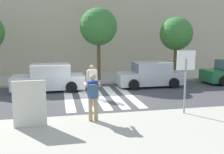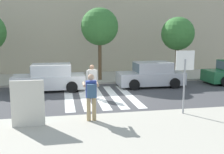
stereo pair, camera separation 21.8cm
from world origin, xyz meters
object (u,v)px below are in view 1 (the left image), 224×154
Objects in this scene: pedestrian_crossing at (92,79)px; street_tree_center at (99,27)px; parked_car_white at (49,78)px; street_tree_east at (176,34)px; stop_sign at (186,68)px; photographer_with_backpack at (93,93)px; advertising_board at (30,104)px; parked_car_silver at (150,75)px.

street_tree_center is at bearing 76.81° from pedestrian_crossing.
street_tree_east is (8.83, 2.10, 2.54)m from parked_car_white.
stop_sign is at bearing -75.56° from street_tree_center.
photographer_with_backpack reaches higher than advertising_board.
pedestrian_crossing is 3.18m from parked_car_white.
parked_car_silver is at bearing 29.74° from pedestrian_crossing.
stop_sign reaches higher than photographer_with_backpack.
parked_car_white is (-5.42, 6.06, -1.24)m from stop_sign.
photographer_with_backpack is at bearing -74.63° from parked_car_white.
parked_car_silver is at bearing 82.91° from stop_sign.
advertising_board is (-0.46, -6.44, 0.21)m from parked_car_white.
pedestrian_crossing is (0.49, 4.03, -0.19)m from photographer_with_backpack.
parked_car_white is (-2.22, 2.26, -0.25)m from pedestrian_crossing.
photographer_with_backpack is 1.00× the size of pedestrian_crossing.
parked_car_silver is (6.18, 0.00, 0.00)m from parked_car_white.
stop_sign is 0.61× the size of parked_car_white.
street_tree_center reaches higher than pedestrian_crossing.
street_tree_center reaches higher than parked_car_silver.
street_tree_east is at bearing 38.38° from parked_car_silver.
parked_car_silver is at bearing 54.75° from photographer_with_backpack.
parked_car_white is at bearing 85.96° from advertising_board.
street_tree_center reaches higher than photographer_with_backpack.
stop_sign is at bearing 3.69° from advertising_board.
stop_sign is 1.45× the size of photographer_with_backpack.
street_tree_east reaches higher than photographer_with_backpack.
street_tree_east is (5.55, -0.17, -0.47)m from street_tree_center.
stop_sign is 1.56× the size of advertising_board.
parked_car_white is 6.46m from advertising_board.
stop_sign reaches higher than pedestrian_crossing.
street_tree_east is at bearing 67.35° from stop_sign.
pedestrian_crossing is 8.25m from street_tree_east.
street_tree_center reaches higher than parked_car_white.
parked_car_white is 6.18m from parked_car_silver.
street_tree_center is (-2.14, 8.33, 1.77)m from stop_sign.
parked_car_silver is 4.76m from street_tree_center.
advertising_board reaches higher than parked_car_white.
parked_car_silver is at bearing 44.16° from advertising_board.
photographer_with_backpack is at bearing -96.89° from pedestrian_crossing.
parked_car_white is 1.00× the size of parked_car_silver.
parked_car_silver is (0.75, 6.06, -1.24)m from stop_sign.
parked_car_white is at bearing 180.00° from parked_car_silver.
parked_car_white is at bearing -166.62° from street_tree_east.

